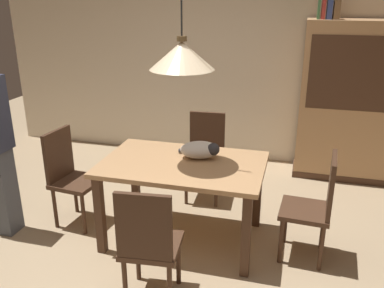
{
  "coord_description": "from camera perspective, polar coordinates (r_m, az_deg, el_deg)",
  "views": [
    {
      "loc": [
        0.88,
        -2.67,
        2.13
      ],
      "look_at": [
        -0.02,
        0.69,
        0.85
      ],
      "focal_mm": 38.71,
      "sensor_mm": 36.0,
      "label": 1
    }
  ],
  "objects": [
    {
      "name": "chair_right_side",
      "position": [
        3.55,
        16.68,
        -7.84
      ],
      "size": [
        0.42,
        0.42,
        0.93
      ],
      "color": "#472D1E",
      "rests_on": "ground"
    },
    {
      "name": "back_wall",
      "position": [
        5.44,
        5.71,
        12.92
      ],
      "size": [
        6.4,
        0.1,
        2.9
      ],
      "primitive_type": "cube",
      "color": "beige",
      "rests_on": "ground"
    },
    {
      "name": "book_red_tall",
      "position": [
        5.0,
        17.71,
        17.71
      ],
      "size": [
        0.04,
        0.22,
        0.28
      ],
      "primitive_type": "cube",
      "color": "#B73833",
      "rests_on": "hutch_bookcase"
    },
    {
      "name": "pendant_lamp",
      "position": [
        3.32,
        -1.4,
        12.14
      ],
      "size": [
        0.52,
        0.52,
        1.3
      ],
      "color": "beige"
    },
    {
      "name": "book_brown_thick",
      "position": [
        5.0,
        19.32,
        17.19
      ],
      "size": [
        0.06,
        0.24,
        0.22
      ],
      "primitive_type": "cube",
      "color": "brown",
      "rests_on": "hutch_bookcase"
    },
    {
      "name": "cat_sleeping",
      "position": [
        3.63,
        1.22,
        -0.8
      ],
      "size": [
        0.4,
        0.3,
        0.16
      ],
      "color": "silver",
      "rests_on": "dining_table"
    },
    {
      "name": "chair_far_back",
      "position": [
        4.45,
        1.86,
        -1.15
      ],
      "size": [
        0.42,
        0.42,
        0.93
      ],
      "color": "#472D1E",
      "rests_on": "ground"
    },
    {
      "name": "book_blue_wide",
      "position": [
        5.0,
        18.44,
        17.4
      ],
      "size": [
        0.06,
        0.24,
        0.24
      ],
      "primitive_type": "cube",
      "color": "#384C93",
      "rests_on": "hutch_bookcase"
    },
    {
      "name": "ground",
      "position": [
        3.53,
        -2.71,
        -16.95
      ],
      "size": [
        10.0,
        10.0,
        0.0
      ],
      "primitive_type": "plane",
      "color": "tan"
    },
    {
      "name": "chair_near_front",
      "position": [
        2.94,
        -6.0,
        -13.26
      ],
      "size": [
        0.44,
        0.44,
        0.93
      ],
      "color": "#472D1E",
      "rests_on": "ground"
    },
    {
      "name": "dining_table",
      "position": [
        3.61,
        -1.27,
        -4.02
      ],
      "size": [
        1.4,
        0.9,
        0.75
      ],
      "color": "tan",
      "rests_on": "ground"
    },
    {
      "name": "chair_left_side",
      "position": [
        4.11,
        -16.55,
        -3.89
      ],
      "size": [
        0.44,
        0.44,
        0.93
      ],
      "color": "#472D1E",
      "rests_on": "ground"
    },
    {
      "name": "book_green_slim",
      "position": [
        4.99,
        17.11,
        17.65
      ],
      "size": [
        0.03,
        0.2,
        0.26
      ],
      "primitive_type": "cube",
      "color": "#427A4C",
      "rests_on": "hutch_bookcase"
    },
    {
      "name": "hutch_bookcase",
      "position": [
        5.17,
        20.71,
        5.01
      ],
      "size": [
        1.12,
        0.45,
        1.85
      ],
      "color": "tan",
      "rests_on": "ground"
    }
  ]
}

